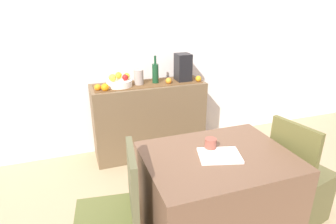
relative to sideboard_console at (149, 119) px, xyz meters
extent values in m
cube|color=tan|center=(0.04, -0.92, -0.44)|extent=(6.40, 6.40, 0.02)
cube|color=silver|center=(0.04, 0.26, 0.92)|extent=(6.40, 0.06, 2.70)
cube|color=brown|center=(0.00, 0.00, 0.00)|extent=(1.27, 0.42, 0.86)
cube|color=brown|center=(0.00, 0.00, 0.43)|extent=(1.20, 0.32, 0.01)
cylinder|color=white|center=(-0.32, 0.00, 0.47)|extent=(0.27, 0.27, 0.07)
sphere|color=red|center=(-0.26, -0.03, 0.54)|extent=(0.07, 0.07, 0.07)
sphere|color=gold|center=(-0.23, 0.02, 0.54)|extent=(0.07, 0.07, 0.07)
sphere|color=gold|center=(-0.31, 0.07, 0.54)|extent=(0.07, 0.07, 0.07)
sphere|color=gold|center=(-0.39, -0.03, 0.54)|extent=(0.08, 0.08, 0.08)
cylinder|color=#164023|center=(0.09, 0.00, 0.54)|extent=(0.07, 0.07, 0.22)
cylinder|color=#164023|center=(0.09, 0.00, 0.69)|extent=(0.03, 0.03, 0.09)
cube|color=black|center=(0.41, 0.00, 0.59)|extent=(0.16, 0.18, 0.31)
cylinder|color=#A09489|center=(-0.10, 0.00, 0.51)|extent=(0.10, 0.10, 0.17)
sphere|color=orange|center=(0.22, -0.07, 0.46)|extent=(0.07, 0.07, 0.07)
sphere|color=orange|center=(-0.49, -0.11, 0.47)|extent=(0.08, 0.08, 0.08)
sphere|color=orange|center=(-0.56, -0.07, 0.46)|extent=(0.07, 0.07, 0.07)
sphere|color=orange|center=(0.56, -0.10, 0.46)|extent=(0.07, 0.07, 0.07)
cube|color=brown|center=(0.09, -1.46, -0.06)|extent=(1.02, 0.77, 0.74)
cube|color=white|center=(0.09, -1.48, 0.32)|extent=(0.33, 0.28, 0.02)
cylinder|color=brown|center=(0.07, -1.38, 0.35)|extent=(0.08, 0.08, 0.09)
cube|color=brown|center=(-0.52, -1.49, 0.24)|extent=(0.09, 0.40, 0.45)
cube|color=brown|center=(0.88, -1.46, -0.21)|extent=(0.48, 0.48, 0.45)
cube|color=brown|center=(0.70, -1.50, 0.24)|extent=(0.13, 0.40, 0.45)
camera|label=1|loc=(-0.80, -2.96, 1.31)|focal=30.45mm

